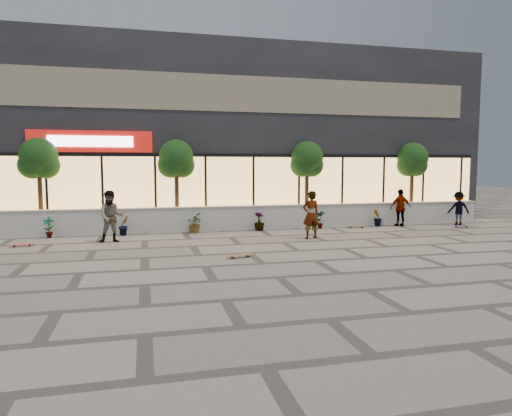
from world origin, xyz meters
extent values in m
plane|color=gray|center=(0.00, 0.00, 0.00)|extent=(80.00, 80.00, 0.00)
cube|color=silver|center=(0.00, 7.00, 0.50)|extent=(22.00, 0.35, 1.00)
cube|color=#B2AFA8|center=(0.00, 7.00, 1.02)|extent=(22.00, 0.42, 0.04)
cube|color=black|center=(0.00, 12.50, 4.25)|extent=(24.00, 9.00, 8.50)
cube|color=#FEBD65|center=(0.00, 7.98, 1.70)|extent=(23.04, 0.05, 3.00)
cube|color=black|center=(0.00, 7.95, 3.25)|extent=(23.04, 0.08, 0.15)
cube|color=#B4140C|center=(-7.00, 7.93, 3.80)|extent=(5.00, 0.10, 0.90)
cube|color=white|center=(-7.00, 7.86, 3.80)|extent=(3.40, 0.06, 0.45)
cube|color=brown|center=(0.00, 7.98, 6.00)|extent=(21.60, 0.05, 1.60)
imported|color=#153E13|center=(-8.50, 6.45, 0.41)|extent=(0.43, 0.29, 0.81)
imported|color=#153E13|center=(-5.70, 6.45, 0.41)|extent=(0.57, 0.57, 0.81)
imported|color=#153E13|center=(-2.90, 6.45, 0.41)|extent=(0.68, 0.77, 0.81)
imported|color=#153E13|center=(-0.10, 6.45, 0.41)|extent=(0.64, 0.64, 0.81)
imported|color=#153E13|center=(2.70, 6.45, 0.41)|extent=(0.46, 0.35, 0.81)
imported|color=#153E13|center=(5.50, 6.45, 0.41)|extent=(0.55, 0.57, 0.81)
cylinder|color=#49301A|center=(-9.00, 7.70, 1.62)|extent=(0.18, 0.18, 3.24)
sphere|color=#153E13|center=(-9.00, 7.70, 3.17)|extent=(1.50, 1.50, 1.50)
sphere|color=#153E13|center=(-9.25, 7.65, 2.81)|extent=(1.10, 1.10, 1.10)
sphere|color=#153E13|center=(-8.75, 7.75, 2.81)|extent=(1.10, 1.10, 1.10)
cylinder|color=#49301A|center=(-3.50, 7.70, 1.62)|extent=(0.18, 0.18, 3.24)
sphere|color=#153E13|center=(-3.50, 7.70, 3.17)|extent=(1.50, 1.50, 1.50)
sphere|color=#153E13|center=(-3.75, 7.65, 2.81)|extent=(1.10, 1.10, 1.10)
sphere|color=#153E13|center=(-3.25, 7.75, 2.81)|extent=(1.10, 1.10, 1.10)
cylinder|color=#49301A|center=(2.50, 7.70, 1.62)|extent=(0.18, 0.18, 3.24)
sphere|color=#153E13|center=(2.50, 7.70, 3.17)|extent=(1.50, 1.50, 1.50)
sphere|color=#153E13|center=(2.25, 7.65, 2.81)|extent=(1.10, 1.10, 1.10)
sphere|color=#153E13|center=(2.75, 7.75, 2.81)|extent=(1.10, 1.10, 1.10)
cylinder|color=#49301A|center=(8.00, 7.70, 1.62)|extent=(0.18, 0.18, 3.24)
sphere|color=#153E13|center=(8.00, 7.70, 3.17)|extent=(1.50, 1.50, 1.50)
sphere|color=#153E13|center=(7.75, 7.65, 2.81)|extent=(1.10, 1.10, 1.10)
sphere|color=#153E13|center=(8.25, 7.75, 2.81)|extent=(1.10, 1.10, 1.10)
imported|color=white|center=(1.29, 3.91, 0.92)|extent=(0.70, 0.49, 1.83)
imported|color=tan|center=(-6.05, 4.80, 0.95)|extent=(0.93, 0.73, 1.89)
imported|color=silver|center=(6.58, 6.30, 0.86)|extent=(1.03, 0.48, 1.71)
imported|color=maroon|center=(9.44, 6.02, 0.78)|extent=(1.14, 0.85, 1.57)
cube|color=olive|center=(-2.08, 0.96, 0.09)|extent=(0.85, 0.39, 0.02)
cylinder|color=black|center=(-1.85, 1.08, 0.03)|extent=(0.06, 0.04, 0.06)
cylinder|color=black|center=(-1.82, 0.94, 0.03)|extent=(0.06, 0.04, 0.06)
cylinder|color=black|center=(-2.34, 0.97, 0.03)|extent=(0.06, 0.04, 0.06)
cylinder|color=black|center=(-2.31, 0.83, 0.03)|extent=(0.06, 0.04, 0.06)
cube|color=red|center=(-9.02, 4.61, 0.08)|extent=(0.79, 0.30, 0.02)
cylinder|color=black|center=(-8.80, 4.71, 0.03)|extent=(0.06, 0.04, 0.06)
cylinder|color=black|center=(-8.78, 4.57, 0.03)|extent=(0.06, 0.04, 0.06)
cylinder|color=black|center=(-9.27, 4.64, 0.03)|extent=(0.06, 0.04, 0.06)
cylinder|color=black|center=(-9.25, 4.51, 0.03)|extent=(0.06, 0.04, 0.06)
cube|color=olive|center=(4.33, 6.20, 0.09)|extent=(0.87, 0.41, 0.02)
cylinder|color=black|center=(4.60, 6.21, 0.03)|extent=(0.07, 0.05, 0.06)
cylinder|color=black|center=(4.56, 6.06, 0.03)|extent=(0.07, 0.05, 0.06)
cylinder|color=black|center=(4.09, 6.34, 0.03)|extent=(0.07, 0.05, 0.06)
cylinder|color=black|center=(4.06, 6.19, 0.03)|extent=(0.07, 0.05, 0.06)
cube|color=#514783|center=(9.02, 5.25, 0.08)|extent=(0.78, 0.32, 0.02)
cylinder|color=black|center=(9.27, 5.28, 0.03)|extent=(0.06, 0.04, 0.05)
cylinder|color=black|center=(9.24, 5.14, 0.03)|extent=(0.06, 0.04, 0.05)
cylinder|color=black|center=(8.80, 5.35, 0.03)|extent=(0.06, 0.04, 0.05)
cylinder|color=black|center=(8.78, 5.22, 0.03)|extent=(0.06, 0.04, 0.05)
camera|label=1|loc=(-4.84, -12.40, 2.80)|focal=32.00mm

